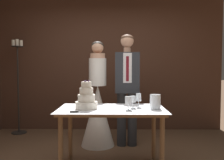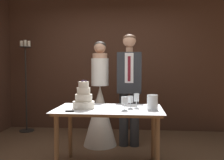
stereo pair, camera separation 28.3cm
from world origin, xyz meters
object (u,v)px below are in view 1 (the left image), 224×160
(cake_table, at_px, (112,116))
(wine_glass_far, at_px, (133,100))
(wine_glass_middle, at_px, (128,101))
(groom, at_px, (127,84))
(candle_stand, at_px, (18,86))
(bride, at_px, (98,108))
(cake_knife, at_px, (81,112))
(hurricane_candle, at_px, (155,102))
(tiered_cake, at_px, (86,99))
(wine_glass_near, at_px, (139,98))

(cake_table, xyz_separation_m, wine_glass_far, (0.27, 0.02, 0.20))
(wine_glass_middle, bearing_deg, groom, 88.20)
(candle_stand, bearing_deg, bride, -24.88)
(cake_knife, relative_size, bride, 0.25)
(hurricane_candle, bearing_deg, candle_stand, 144.67)
(wine_glass_far, relative_size, groom, 0.09)
(wine_glass_middle, height_order, bride, bride)
(cake_table, distance_m, tiered_cake, 0.38)
(hurricane_candle, bearing_deg, cake_table, 174.93)
(candle_stand, bearing_deg, cake_table, -41.79)
(wine_glass_near, bearing_deg, groom, 97.83)
(wine_glass_middle, distance_m, candle_stand, 2.66)
(wine_glass_near, bearing_deg, cake_knife, -152.01)
(wine_glass_far, bearing_deg, wine_glass_near, 38.64)
(wine_glass_middle, xyz_separation_m, hurricane_candle, (0.34, 0.07, -0.03))
(tiered_cake, relative_size, bride, 0.21)
(cake_knife, bearing_deg, cake_table, 32.37)
(tiered_cake, height_order, candle_stand, candle_stand)
(cake_knife, relative_size, candle_stand, 0.23)
(wine_glass_middle, distance_m, groom, 1.02)
(wine_glass_far, distance_m, candle_stand, 2.62)
(wine_glass_middle, bearing_deg, wine_glass_far, 65.21)
(bride, bearing_deg, wine_glass_far, -59.75)
(tiered_cake, relative_size, wine_glass_near, 1.99)
(wine_glass_middle, bearing_deg, hurricane_candle, 11.87)
(cake_table, relative_size, hurricane_candle, 7.38)
(cake_knife, relative_size, wine_glass_near, 2.34)
(cake_table, xyz_separation_m, wine_glass_near, (0.35, 0.08, 0.21))
(wine_glass_middle, relative_size, hurricane_candle, 0.91)
(wine_glass_far, relative_size, hurricane_candle, 0.86)
(cake_knife, bearing_deg, tiered_cake, 75.22)
(wine_glass_far, distance_m, hurricane_candle, 0.28)
(cake_table, height_order, wine_glass_far, wine_glass_far)
(cake_knife, height_order, wine_glass_near, wine_glass_near)
(wine_glass_middle, height_order, wine_glass_far, wine_glass_middle)
(wine_glass_near, distance_m, bride, 1.03)
(tiered_cake, relative_size, candle_stand, 0.20)
(wine_glass_far, height_order, bride, bride)
(wine_glass_near, xyz_separation_m, wine_glass_far, (-0.08, -0.06, -0.01))
(cake_knife, height_order, groom, groom)
(tiered_cake, bearing_deg, wine_glass_far, 5.86)
(wine_glass_near, height_order, bride, bride)
(wine_glass_near, xyz_separation_m, wine_glass_middle, (-0.14, -0.20, -0.01))
(bride, bearing_deg, groom, -0.05)
(hurricane_candle, bearing_deg, bride, 129.65)
(groom, relative_size, candle_stand, 1.00)
(tiered_cake, height_order, wine_glass_far, tiered_cake)
(wine_glass_near, bearing_deg, wine_glass_middle, -125.18)
(wine_glass_near, distance_m, hurricane_candle, 0.24)
(tiered_cake, xyz_separation_m, wine_glass_near, (0.66, 0.12, -0.00))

